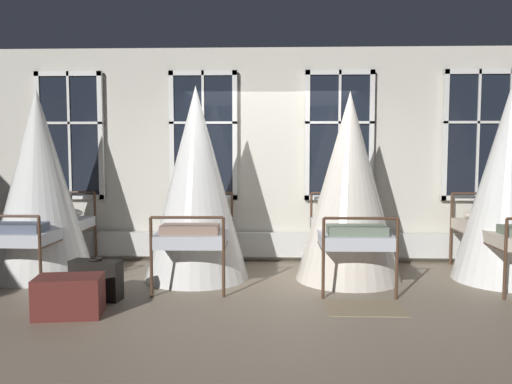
{
  "coord_description": "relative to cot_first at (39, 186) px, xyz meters",
  "views": [
    {
      "loc": [
        0.04,
        -6.47,
        1.64
      ],
      "look_at": [
        -0.18,
        0.13,
        1.11
      ],
      "focal_mm": 36.43,
      "sensor_mm": 36.0,
      "label": 1
    }
  ],
  "objects": [
    {
      "name": "ground",
      "position": [
        3.01,
        -0.16,
        -1.18
      ],
      "size": [
        21.84,
        21.84,
        0.0
      ],
      "primitive_type": "plane",
      "color": "gray"
    },
    {
      "name": "back_wall_with_windows",
      "position": [
        3.01,
        1.1,
        0.39
      ],
      "size": [
        11.62,
        0.1,
        3.14
      ],
      "primitive_type": "cube",
      "color": "beige",
      "rests_on": "ground"
    },
    {
      "name": "window_bank",
      "position": [
        3.01,
        0.98,
        -0.11
      ],
      "size": [
        6.96,
        0.1,
        2.73
      ],
      "color": "black",
      "rests_on": "ground"
    },
    {
      "name": "cot_first",
      "position": [
        0.0,
        0.0,
        0.0
      ],
      "size": [
        1.33,
        1.83,
        2.43
      ],
      "rotation": [
        0.0,
        0.0,
        1.56
      ],
      "color": "#4C3323",
      "rests_on": "ground"
    },
    {
      "name": "cot_second",
      "position": [
        2.06,
        -0.05,
        0.01
      ],
      "size": [
        1.33,
        1.84,
        2.46
      ],
      "rotation": [
        0.0,
        0.0,
        1.6
      ],
      "color": "#4C3323",
      "rests_on": "ground"
    },
    {
      "name": "cot_third",
      "position": [
        4.0,
        -0.06,
        -0.02
      ],
      "size": [
        1.33,
        1.82,
        2.38
      ],
      "rotation": [
        0.0,
        0.0,
        1.58
      ],
      "color": "#4C3323",
      "rests_on": "ground"
    },
    {
      "name": "cot_fourth",
      "position": [
        6.0,
        -0.04,
        0.03
      ],
      "size": [
        1.33,
        1.82,
        2.5
      ],
      "rotation": [
        0.0,
        0.0,
        1.57
      ],
      "color": "#4C3323",
      "rests_on": "ground"
    },
    {
      "name": "rug_third",
      "position": [
        4.0,
        -1.31,
        -1.17
      ],
      "size": [
        0.8,
        0.56,
        0.01
      ],
      "primitive_type": "cube",
      "rotation": [
        0.0,
        0.0,
        -0.01
      ],
      "color": "#8E7A5B",
      "rests_on": "ground"
    },
    {
      "name": "suitcase_dark",
      "position": [
        1.1,
        -1.08,
        -0.96
      ],
      "size": [
        0.59,
        0.3,
        0.47
      ],
      "rotation": [
        0.0,
        0.0,
        -0.17
      ],
      "color": "black",
      "rests_on": "ground"
    },
    {
      "name": "travel_trunk",
      "position": [
        1.02,
        -1.65,
        -0.98
      ],
      "size": [
        0.69,
        0.49,
        0.4
      ],
      "primitive_type": "cube",
      "rotation": [
        0.0,
        0.0,
        0.14
      ],
      "color": "#5B231E",
      "rests_on": "ground"
    }
  ]
}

